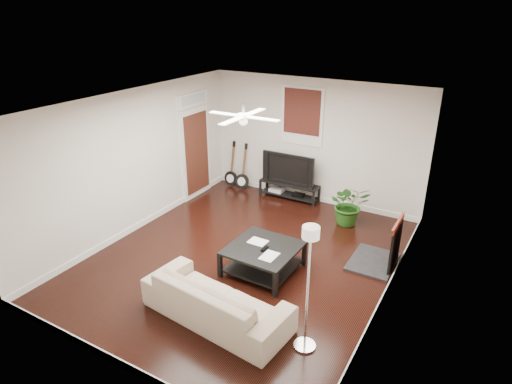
# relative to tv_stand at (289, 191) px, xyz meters

# --- Properties ---
(room) EXTENTS (5.01, 6.01, 2.81)m
(room) POSITION_rel_tv_stand_xyz_m (0.46, -2.78, 1.20)
(room) COLOR black
(room) RESTS_ON ground
(brick_accent) EXTENTS (0.02, 2.20, 2.80)m
(brick_accent) POSITION_rel_tv_stand_xyz_m (2.95, -1.78, 1.20)
(brick_accent) COLOR #AA4736
(brick_accent) RESTS_ON floor
(fireplace) EXTENTS (0.80, 1.10, 0.92)m
(fireplace) POSITION_rel_tv_stand_xyz_m (2.66, -1.78, 0.26)
(fireplace) COLOR black
(fireplace) RESTS_ON floor
(window_back) EXTENTS (1.00, 0.06, 1.30)m
(window_back) POSITION_rel_tv_stand_xyz_m (0.16, 0.19, 1.75)
(window_back) COLOR #3F1211
(window_back) RESTS_ON wall_back
(door_left) EXTENTS (0.08, 1.00, 2.50)m
(door_left) POSITION_rel_tv_stand_xyz_m (-2.00, -0.88, 1.05)
(door_left) COLOR white
(door_left) RESTS_ON wall_left
(tv_stand) EXTENTS (1.42, 0.38, 0.40)m
(tv_stand) POSITION_rel_tv_stand_xyz_m (0.00, 0.00, 0.00)
(tv_stand) COLOR black
(tv_stand) RESTS_ON floor
(tv) EXTENTS (1.27, 0.17, 0.73)m
(tv) POSITION_rel_tv_stand_xyz_m (-0.00, 0.02, 0.57)
(tv) COLOR black
(tv) RESTS_ON tv_stand
(coffee_table) EXTENTS (1.15, 1.15, 0.47)m
(coffee_table) POSITION_rel_tv_stand_xyz_m (0.95, -2.98, 0.04)
(coffee_table) COLOR black
(coffee_table) RESTS_ON floor
(sofa) EXTENTS (2.31, 1.11, 0.65)m
(sofa) POSITION_rel_tv_stand_xyz_m (0.96, -4.39, 0.13)
(sofa) COLOR #C0A990
(sofa) RESTS_ON floor
(floor_lamp) EXTENTS (0.33, 0.33, 1.82)m
(floor_lamp) POSITION_rel_tv_stand_xyz_m (2.31, -4.29, 0.71)
(floor_lamp) COLOR white
(floor_lamp) RESTS_ON floor
(potted_plant) EXTENTS (1.04, 1.00, 0.89)m
(potted_plant) POSITION_rel_tv_stand_xyz_m (1.63, -0.57, 0.25)
(potted_plant) COLOR #1F5317
(potted_plant) RESTS_ON floor
(guitar_left) EXTENTS (0.36, 0.26, 1.15)m
(guitar_left) POSITION_rel_tv_stand_xyz_m (-1.61, -0.03, 0.38)
(guitar_left) COLOR black
(guitar_left) RESTS_ON floor
(guitar_right) EXTENTS (0.38, 0.28, 1.15)m
(guitar_right) POSITION_rel_tv_stand_xyz_m (-1.26, -0.06, 0.38)
(guitar_right) COLOR black
(guitar_right) RESTS_ON floor
(ceiling_fan) EXTENTS (1.24, 1.24, 0.32)m
(ceiling_fan) POSITION_rel_tv_stand_xyz_m (0.46, -2.78, 2.40)
(ceiling_fan) COLOR white
(ceiling_fan) RESTS_ON ceiling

